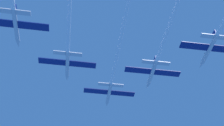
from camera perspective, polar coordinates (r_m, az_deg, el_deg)
The scene contains 3 objects.
jet_lead at distance 76.31m, azimuth 1.21°, elevation 2.44°, with size 16.60×61.05×2.75m.
jet_left_wing at distance 69.18m, azimuth -8.92°, elevation 10.11°, with size 16.60×59.06×2.75m.
jet_right_wing at distance 71.76m, azimuth 11.43°, elevation 6.66°, with size 16.60×55.07×2.75m.
Camera 1 is at (-7.85, -70.47, -55.46)m, focal length 43.96 mm.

